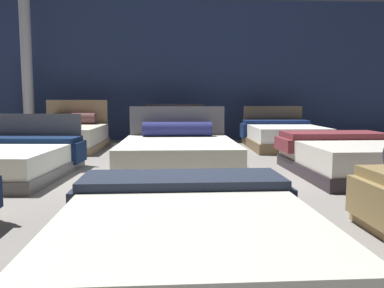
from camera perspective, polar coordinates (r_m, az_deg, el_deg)
The scene contains 10 objects.
ground_plane at distance 5.40m, azimuth -2.08°, elevation -4.59°, with size 18.00×18.00×0.02m, color gray.
showroom_back_wall at distance 10.19m, azimuth -2.25°, elevation 10.48°, with size 18.00×0.06×3.50m, color navy.
bed_1 at distance 2.44m, azimuth -0.75°, elevation -13.09°, with size 1.61×2.03×0.45m.
bed_3 at distance 5.80m, azimuth -25.11°, elevation -2.19°, with size 1.68×2.15×0.80m.
bed_4 at distance 5.29m, azimuth -2.03°, elevation -1.93°, with size 1.57×1.95×0.92m.
bed_5 at distance 5.77m, azimuth 21.87°, elevation -1.80°, with size 1.60×2.09×0.54m.
bed_6 at distance 8.60m, azimuth -17.67°, elevation 1.00°, with size 1.48×2.08×1.02m.
bed_7 at distance 8.26m, azimuth -2.55°, elevation 0.72°, with size 1.53×2.05×0.93m.
bed_8 at distance 8.61m, azimuth 13.03°, elevation 1.12°, with size 1.57×2.14×0.87m.
support_pillar at distance 10.26m, azimuth -22.73°, elevation 9.96°, with size 0.25×0.25×3.50m, color silver.
Camera 1 is at (-0.02, -5.30, 1.01)m, focal length 36.93 mm.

